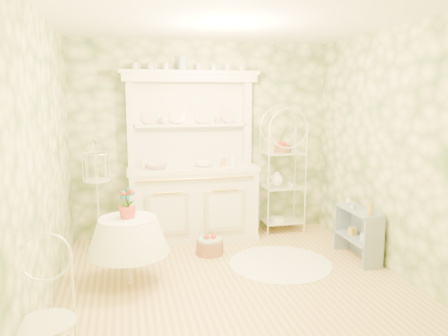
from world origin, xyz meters
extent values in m
plane|color=#D9B873|center=(0.00, 0.00, 0.00)|extent=(3.60, 3.60, 0.00)
plane|color=white|center=(0.00, 0.00, 2.70)|extent=(3.60, 3.60, 0.00)
plane|color=beige|center=(-1.80, 0.00, 1.35)|extent=(3.60, 3.60, 0.00)
plane|color=beige|center=(1.80, 0.00, 1.35)|extent=(3.60, 3.60, 0.00)
plane|color=beige|center=(0.00, 1.80, 1.35)|extent=(3.60, 3.60, 0.00)
plane|color=beige|center=(0.00, -1.80, 1.35)|extent=(3.60, 3.60, 0.00)
cube|color=white|center=(-0.20, 1.52, 1.15)|extent=(1.87, 0.61, 2.29)
cube|color=white|center=(1.12, 1.60, 0.86)|extent=(0.54, 0.39, 1.71)
cube|color=#7C90AE|center=(1.62, 0.34, 0.32)|extent=(0.30, 0.75, 0.64)
cylinder|color=white|center=(-1.08, 0.21, 0.35)|extent=(0.83, 0.83, 0.70)
cube|color=white|center=(-1.65, -1.33, 0.49)|extent=(0.49, 0.49, 0.98)
cube|color=white|center=(-1.44, 1.35, 0.72)|extent=(0.36, 0.36, 1.45)
cylinder|color=#906346|center=(-0.10, 0.88, 0.12)|extent=(0.50, 0.50, 0.24)
cylinder|color=white|center=(0.65, 0.38, 0.01)|extent=(1.55, 1.55, 0.01)
imported|color=white|center=(-0.68, 1.47, 1.02)|extent=(0.31, 0.31, 0.07)
imported|color=white|center=(-0.06, 1.51, 1.02)|extent=(0.30, 0.30, 0.08)
imported|color=white|center=(-0.55, 1.68, 1.61)|extent=(0.14, 0.14, 0.10)
imported|color=white|center=(0.19, 1.68, 1.61)|extent=(0.11, 0.11, 0.09)
imported|color=#3F7238|center=(-1.08, 0.20, 0.85)|extent=(0.20, 0.17, 0.32)
imported|color=#B18E2D|center=(1.61, 0.08, 0.68)|extent=(0.08, 0.08, 0.17)
imported|color=#8EBAD5|center=(1.55, 0.36, 0.65)|extent=(0.06, 0.06, 0.10)
imported|color=silver|center=(1.62, 0.59, 0.65)|extent=(0.10, 0.10, 0.10)
camera|label=1|loc=(-1.09, -4.24, 1.95)|focal=35.00mm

